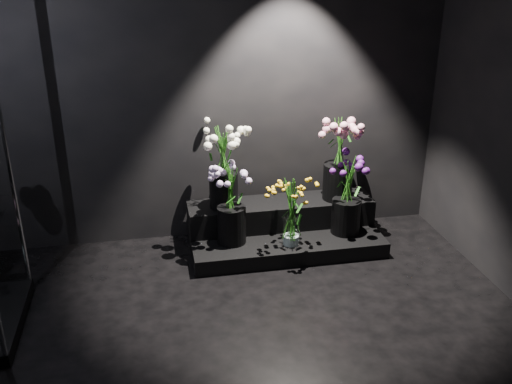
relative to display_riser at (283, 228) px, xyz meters
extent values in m
plane|color=black|center=(-0.57, -1.68, -0.15)|extent=(4.00, 4.00, 0.00)
plane|color=black|center=(-0.57, 0.32, 1.25)|extent=(4.00, 0.00, 4.00)
cube|color=black|center=(0.00, -0.08, -0.08)|extent=(1.60, 0.71, 0.13)
cube|color=black|center=(0.00, 0.10, 0.10)|extent=(1.60, 0.36, 0.22)
cylinder|color=white|center=(0.00, -0.28, 0.10)|extent=(0.14, 0.14, 0.24)
cylinder|color=black|center=(-0.47, -0.14, 0.14)|extent=(0.23, 0.23, 0.31)
cylinder|color=black|center=(0.51, -0.15, 0.13)|extent=(0.25, 0.25, 0.30)
cylinder|color=black|center=(-0.50, 0.08, 0.36)|extent=(0.24, 0.24, 0.30)
cylinder|color=black|center=(0.49, 0.06, 0.37)|extent=(0.25, 0.25, 0.31)
camera|label=1|loc=(-1.07, -4.27, 2.19)|focal=40.00mm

